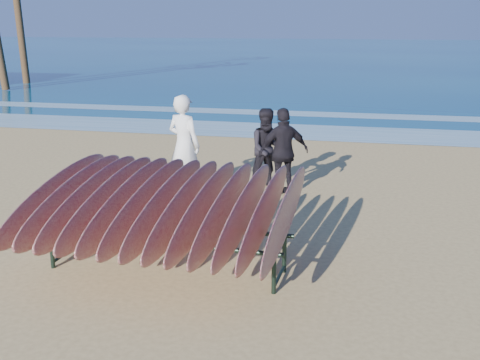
{
  "coord_description": "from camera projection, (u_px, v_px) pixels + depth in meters",
  "views": [
    {
      "loc": [
        1.82,
        -7.26,
        3.15
      ],
      "look_at": [
        0.0,
        0.8,
        0.95
      ],
      "focal_mm": 45.0,
      "sensor_mm": 36.0,
      "label": 1
    }
  ],
  "objects": [
    {
      "name": "ocean",
      "position": [
        360.0,
        53.0,
        59.88
      ],
      "size": [
        160.0,
        160.0,
        0.0
      ],
      "primitive_type": "plane",
      "color": "navy",
      "rests_on": "ground"
    },
    {
      "name": "person_white",
      "position": [
        184.0,
        145.0,
        11.08
      ],
      "size": [
        0.79,
        0.66,
        1.85
      ],
      "primitive_type": "imported",
      "rotation": [
        0.0,
        0.0,
        2.77
      ],
      "color": "white",
      "rests_on": "ground"
    },
    {
      "name": "person_dark_b",
      "position": [
        284.0,
        152.0,
        11.01
      ],
      "size": [
        1.03,
        0.81,
        1.62
      ],
      "primitive_type": "imported",
      "rotation": [
        0.0,
        0.0,
        3.65
      ],
      "color": "black",
      "rests_on": "ground"
    },
    {
      "name": "foam_far",
      "position": [
        321.0,
        114.0,
        20.76
      ],
      "size": [
        160.0,
        160.0,
        0.0
      ],
      "primitive_type": "plane",
      "color": "white",
      "rests_on": "ground"
    },
    {
      "name": "surfboard_rack",
      "position": [
        166.0,
        206.0,
        7.61
      ],
      "size": [
        3.28,
        2.97,
        1.39
      ],
      "rotation": [
        0.0,
        0.0,
        -0.04
      ],
      "color": "black",
      "rests_on": "ground"
    },
    {
      "name": "ground",
      "position": [
        227.0,
        263.0,
        8.04
      ],
      "size": [
        120.0,
        120.0,
        0.0
      ],
      "primitive_type": "plane",
      "color": "tan",
      "rests_on": "ground"
    },
    {
      "name": "foam_near",
      "position": [
        310.0,
        132.0,
        17.46
      ],
      "size": [
        160.0,
        160.0,
        0.0
      ],
      "primitive_type": "plane",
      "color": "white",
      "rests_on": "ground"
    },
    {
      "name": "person_dark_a",
      "position": [
        268.0,
        149.0,
        11.47
      ],
      "size": [
        0.94,
        0.86,
        1.55
      ],
      "primitive_type": "imported",
      "rotation": [
        0.0,
        0.0,
        0.47
      ],
      "color": "black",
      "rests_on": "ground"
    }
  ]
}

